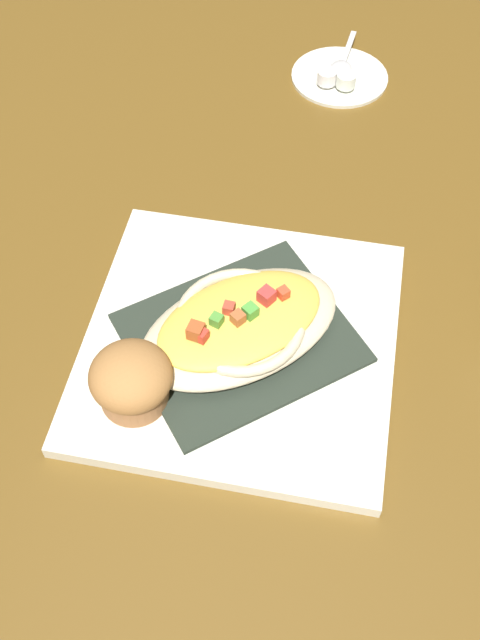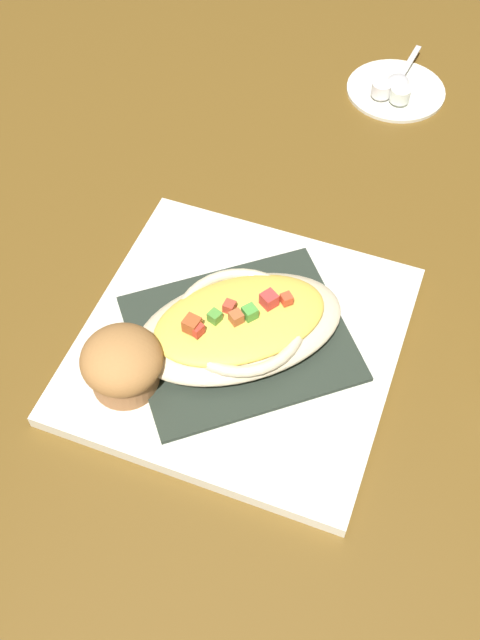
{
  "view_description": "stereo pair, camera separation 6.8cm",
  "coord_description": "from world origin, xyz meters",
  "px_view_note": "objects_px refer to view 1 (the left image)",
  "views": [
    {
      "loc": [
        0.08,
        -0.39,
        0.59
      ],
      "look_at": [
        0.0,
        0.0,
        0.04
      ],
      "focal_mm": 42.58,
      "sensor_mm": 36.0,
      "label": 1
    },
    {
      "loc": [
        0.15,
        -0.37,
        0.59
      ],
      "look_at": [
        0.0,
        0.0,
        0.04
      ],
      "focal_mm": 42.58,
      "sensor_mm": 36.0,
      "label": 2
    }
  ],
  "objects_px": {
    "square_plate": "(240,343)",
    "gratin_dish": "(240,324)",
    "creamer_cup_0": "(327,77)",
    "spoon": "(341,67)",
    "muffin": "(131,380)",
    "creamer_saucer": "(340,75)",
    "creamer_cup_1": "(346,80)"
  },
  "relations": [
    {
      "from": "creamer_saucer",
      "to": "spoon",
      "type": "height_order",
      "value": "spoon"
    },
    {
      "from": "creamer_saucer",
      "to": "creamer_cup_1",
      "type": "bearing_deg",
      "value": -69.33
    },
    {
      "from": "creamer_saucer",
      "to": "square_plate",
      "type": "bearing_deg",
      "value": -95.44
    },
    {
      "from": "muffin",
      "to": "creamer_cup_0",
      "type": "bearing_deg",
      "value": 77.8
    },
    {
      "from": "creamer_cup_1",
      "to": "muffin",
      "type": "bearing_deg",
      "value": -104.92
    },
    {
      "from": "creamer_saucer",
      "to": "creamer_cup_1",
      "type": "xyz_separation_m",
      "value": [
        0.01,
        -0.03,
        0.01
      ]
    },
    {
      "from": "gratin_dish",
      "to": "creamer_cup_1",
      "type": "distance_m",
      "value": 0.4
    },
    {
      "from": "muffin",
      "to": "creamer_saucer",
      "type": "bearing_deg",
      "value": 76.83
    },
    {
      "from": "square_plate",
      "to": "spoon",
      "type": "xyz_separation_m",
      "value": [
        0.04,
        0.43,
        0.01
      ]
    },
    {
      "from": "spoon",
      "to": "creamer_cup_0",
      "type": "relative_size",
      "value": 4.24
    },
    {
      "from": "muffin",
      "to": "spoon",
      "type": "relative_size",
      "value": 0.7
    },
    {
      "from": "creamer_saucer",
      "to": "creamer_cup_1",
      "type": "height_order",
      "value": "creamer_cup_1"
    },
    {
      "from": "square_plate",
      "to": "creamer_saucer",
      "type": "distance_m",
      "value": 0.43
    },
    {
      "from": "square_plate",
      "to": "gratin_dish",
      "type": "bearing_deg",
      "value": -123.55
    },
    {
      "from": "muffin",
      "to": "creamer_cup_0",
      "type": "distance_m",
      "value": 0.49
    },
    {
      "from": "square_plate",
      "to": "creamer_cup_1",
      "type": "xyz_separation_m",
      "value": [
        0.05,
        0.4,
        0.01
      ]
    },
    {
      "from": "spoon",
      "to": "creamer_cup_0",
      "type": "bearing_deg",
      "value": -116.8
    },
    {
      "from": "creamer_saucer",
      "to": "creamer_cup_1",
      "type": "distance_m",
      "value": 0.03
    },
    {
      "from": "creamer_cup_1",
      "to": "gratin_dish",
      "type": "bearing_deg",
      "value": -97.15
    },
    {
      "from": "creamer_cup_0",
      "to": "creamer_saucer",
      "type": "bearing_deg",
      "value": 59.1
    },
    {
      "from": "muffin",
      "to": "creamer_cup_0",
      "type": "height_order",
      "value": "muffin"
    },
    {
      "from": "square_plate",
      "to": "muffin",
      "type": "bearing_deg",
      "value": -134.27
    },
    {
      "from": "gratin_dish",
      "to": "muffin",
      "type": "relative_size",
      "value": 3.09
    },
    {
      "from": "creamer_cup_1",
      "to": "spoon",
      "type": "bearing_deg",
      "value": 106.57
    },
    {
      "from": "creamer_saucer",
      "to": "creamer_cup_0",
      "type": "bearing_deg",
      "value": -120.9
    },
    {
      "from": "spoon",
      "to": "creamer_cup_0",
      "type": "distance_m",
      "value": 0.03
    },
    {
      "from": "creamer_cup_0",
      "to": "spoon",
      "type": "bearing_deg",
      "value": 63.2
    },
    {
      "from": "muffin",
      "to": "creamer_cup_1",
      "type": "bearing_deg",
      "value": 75.08
    },
    {
      "from": "creamer_saucer",
      "to": "muffin",
      "type": "bearing_deg",
      "value": -103.17
    },
    {
      "from": "muffin",
      "to": "spoon",
      "type": "bearing_deg",
      "value": 76.92
    },
    {
      "from": "creamer_saucer",
      "to": "spoon",
      "type": "bearing_deg",
      "value": 84.88
    },
    {
      "from": "square_plate",
      "to": "spoon",
      "type": "height_order",
      "value": "spoon"
    }
  ]
}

